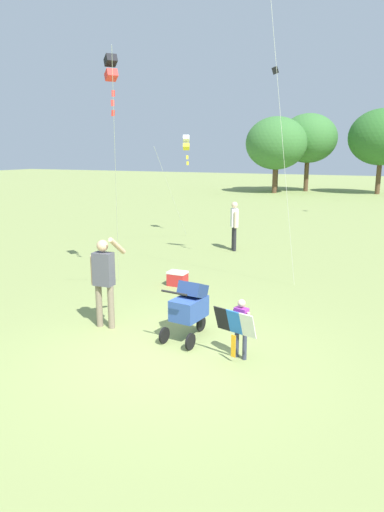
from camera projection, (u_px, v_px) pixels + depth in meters
ground_plane at (168, 355)px, 7.42m from camera, size 120.00×120.00×0.00m
child_with_butterfly_kite at (240, 324)px, 7.15m from camera, size 0.73×0.43×0.97m
person_adult_flyer at (104, 275)px, 8.38m from camera, size 0.54×0.52×1.72m
stroller at (190, 305)px, 7.94m from camera, size 0.59×1.11×1.03m
kite_adult_black at (111, 70)px, 10.57m from camera, size 2.02×2.84×5.36m
kite_green_novelty at (186, 144)px, 17.16m from camera, size 0.39×3.04×3.79m
person_sitting_far at (234, 222)px, 15.05m from camera, size 0.35×0.46×1.60m
cooler_box at (177, 278)px, 11.22m from camera, size 0.45×0.33×0.35m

